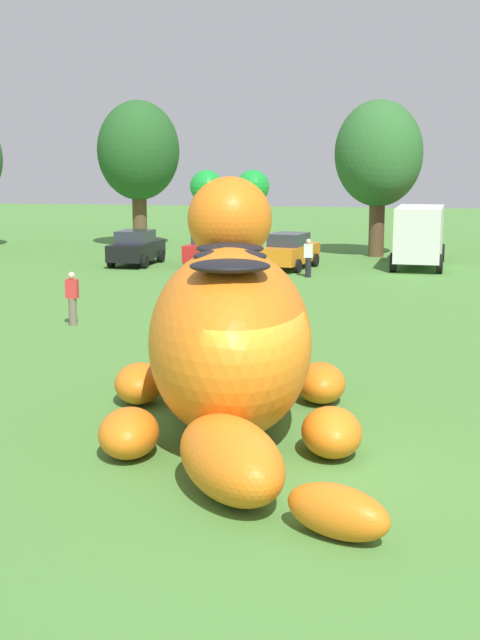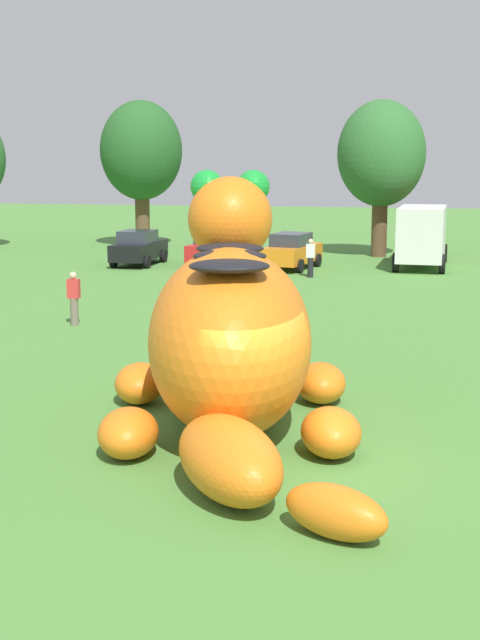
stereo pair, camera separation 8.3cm
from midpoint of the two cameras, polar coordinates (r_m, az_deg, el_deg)
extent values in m
plane|color=#4C8438|center=(15.34, 2.76, -9.43)|extent=(160.00, 160.00, 0.00)
ellipsoid|color=orange|center=(16.94, -0.79, -1.26)|extent=(4.36, 6.79, 3.53)
ellipsoid|color=orange|center=(19.30, -0.80, 6.63)|extent=(2.25, 2.39, 1.87)
sphere|color=green|center=(19.55, -2.32, 8.72)|extent=(0.75, 0.75, 0.75)
sphere|color=green|center=(19.55, 0.72, 8.73)|extent=(0.75, 0.75, 0.75)
ellipsoid|color=black|center=(18.09, -0.80, 4.71)|extent=(1.62, 1.40, 0.24)
ellipsoid|color=black|center=(16.68, -0.81, 4.21)|extent=(1.62, 1.40, 0.24)
ellipsoid|color=black|center=(15.12, -0.82, 3.55)|extent=(1.62, 1.40, 0.24)
ellipsoid|color=orange|center=(19.04, -6.71, -4.14)|extent=(1.37, 1.70, 0.86)
ellipsoid|color=orange|center=(19.03, 5.16, -4.11)|extent=(1.37, 1.70, 0.86)
ellipsoid|color=orange|center=(15.72, -7.44, -7.34)|extent=(1.37, 1.70, 0.86)
ellipsoid|color=orange|center=(15.72, 5.87, -7.31)|extent=(1.37, 1.70, 0.86)
ellipsoid|color=orange|center=(13.77, -0.80, -9.06)|extent=(2.69, 3.15, 1.24)
ellipsoid|color=orange|center=(12.52, 6.22, -12.36)|extent=(1.79, 1.40, 0.76)
cube|color=black|center=(43.51, -6.85, 4.55)|extent=(1.83, 4.15, 0.80)
cube|color=#2D333D|center=(43.30, -6.93, 5.45)|extent=(1.56, 2.02, 0.60)
cylinder|color=black|center=(45.03, -7.31, 4.23)|extent=(0.26, 0.65, 0.64)
cylinder|color=black|center=(44.47, -5.25, 4.19)|extent=(0.26, 0.65, 0.64)
cylinder|color=black|center=(42.67, -8.49, 3.85)|extent=(0.26, 0.65, 0.64)
cylinder|color=black|center=(42.08, -6.33, 3.81)|extent=(0.26, 0.65, 0.64)
cube|color=red|center=(42.97, -1.79, 4.54)|extent=(2.24, 4.29, 0.80)
cube|color=#2D333D|center=(42.76, -1.87, 5.46)|extent=(1.75, 2.15, 0.60)
cylinder|color=black|center=(44.49, -2.24, 4.23)|extent=(0.32, 0.67, 0.64)
cylinder|color=black|center=(43.91, -0.16, 4.15)|extent=(0.32, 0.67, 0.64)
cylinder|color=black|center=(42.15, -3.48, 3.86)|extent=(0.32, 0.67, 0.64)
cylinder|color=black|center=(41.53, -1.31, 3.78)|extent=(0.32, 0.67, 0.64)
cube|color=orange|center=(41.73, 3.21, 4.35)|extent=(2.53, 4.37, 0.80)
cube|color=#2D333D|center=(41.52, 3.15, 5.29)|extent=(1.88, 2.24, 0.60)
cylinder|color=black|center=(43.25, 2.73, 4.04)|extent=(0.37, 0.68, 0.64)
cylinder|color=black|center=(42.69, 4.87, 3.93)|extent=(0.37, 0.68, 0.64)
cylinder|color=black|center=(40.90, 1.47, 3.67)|extent=(0.37, 0.68, 0.64)
cylinder|color=black|center=(40.30, 3.72, 3.55)|extent=(0.37, 0.68, 0.64)
cube|color=#B2231E|center=(45.72, 11.80, 5.55)|extent=(2.10, 1.91, 1.90)
cube|color=silver|center=(42.51, 11.59, 5.59)|extent=(2.37, 4.71, 2.50)
cylinder|color=black|center=(45.87, 10.50, 4.42)|extent=(0.33, 0.91, 0.90)
cylinder|color=black|center=(45.78, 13.00, 4.31)|extent=(0.33, 0.91, 0.90)
cylinder|color=black|center=(41.11, 9.95, 3.73)|extent=(0.33, 0.91, 0.90)
cylinder|color=black|center=(41.00, 12.88, 3.61)|extent=(0.33, 0.91, 0.90)
cylinder|color=brown|center=(52.44, -6.62, 6.43)|extent=(0.86, 0.86, 3.01)
ellipsoid|color=#235623|center=(52.31, -6.72, 10.97)|extent=(4.81, 4.81, 5.77)
cylinder|color=brown|center=(47.43, 8.87, 5.88)|extent=(0.83, 0.83, 2.90)
ellipsoid|color=#2D662D|center=(47.28, 9.01, 10.72)|extent=(4.64, 4.64, 5.57)
cylinder|color=#726656|center=(28.05, -10.97, 0.53)|extent=(0.26, 0.26, 0.88)
cube|color=red|center=(27.94, -11.03, 2.03)|extent=(0.38, 0.22, 0.60)
sphere|color=beige|center=(27.88, -11.06, 2.88)|extent=(0.22, 0.22, 0.22)
cylinder|color=black|center=(38.83, 4.42, 3.45)|extent=(0.26, 0.26, 0.88)
cube|color=white|center=(38.75, 4.44, 4.54)|extent=(0.38, 0.22, 0.60)
sphere|color=beige|center=(38.71, 4.45, 5.16)|extent=(0.22, 0.22, 0.22)
camera|label=1|loc=(0.04, -90.13, -0.02)|focal=48.89mm
camera|label=2|loc=(0.04, 89.87, 0.02)|focal=48.89mm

